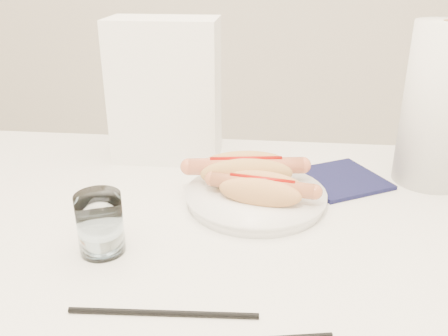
# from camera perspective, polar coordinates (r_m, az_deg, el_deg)

# --- Properties ---
(table) EXTENTS (1.20, 0.80, 0.75)m
(table) POSITION_cam_1_polar(r_m,az_deg,el_deg) (0.74, -2.00, -11.65)
(table) COLOR white
(table) RESTS_ON ground
(plate) EXTENTS (0.29, 0.29, 0.02)m
(plate) POSITION_cam_1_polar(r_m,az_deg,el_deg) (0.79, 3.77, -3.63)
(plate) COLOR white
(plate) RESTS_ON table
(hotdog_left) EXTENTS (0.19, 0.10, 0.05)m
(hotdog_left) POSITION_cam_1_polar(r_m,az_deg,el_deg) (0.81, 2.59, -0.28)
(hotdog_left) COLOR tan
(hotdog_left) RESTS_ON plate
(hotdog_right) EXTENTS (0.16, 0.09, 0.04)m
(hotdog_right) POSITION_cam_1_polar(r_m,az_deg,el_deg) (0.75, 4.50, -2.51)
(hotdog_right) COLOR #E69E59
(hotdog_right) RESTS_ON plate
(water_glass) EXTENTS (0.06, 0.06, 0.09)m
(water_glass) POSITION_cam_1_polar(r_m,az_deg,el_deg) (0.67, -14.47, -6.40)
(water_glass) COLOR silver
(water_glass) RESTS_ON table
(chopstick_near) EXTENTS (0.22, 0.02, 0.01)m
(chopstick_near) POSITION_cam_1_polar(r_m,az_deg,el_deg) (0.57, -7.23, -16.68)
(chopstick_near) COLOR black
(chopstick_near) RESTS_ON table
(napkin_box) EXTENTS (0.20, 0.11, 0.27)m
(napkin_box) POSITION_cam_1_polar(r_m,az_deg,el_deg) (0.94, -6.92, 9.07)
(napkin_box) COLOR white
(napkin_box) RESTS_ON table
(navy_napkin) EXTENTS (0.19, 0.19, 0.01)m
(navy_napkin) POSITION_cam_1_polar(r_m,az_deg,el_deg) (0.89, 13.62, -1.31)
(navy_napkin) COLOR #111236
(navy_napkin) RESTS_ON table
(paper_towel_roll) EXTENTS (0.14, 0.14, 0.28)m
(paper_towel_roll) POSITION_cam_1_polar(r_m,az_deg,el_deg) (0.90, 24.26, 6.73)
(paper_towel_roll) COLOR white
(paper_towel_roll) RESTS_ON table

